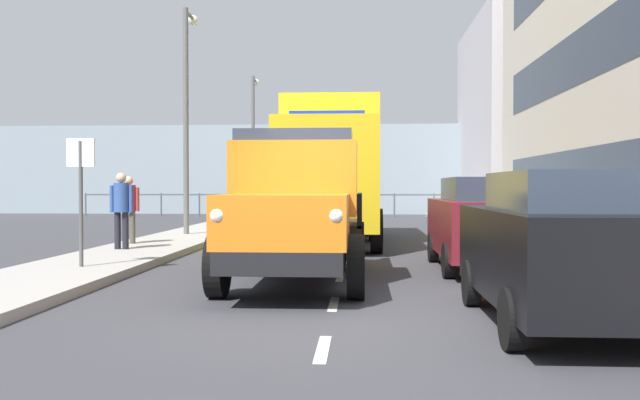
% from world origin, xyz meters
% --- Properties ---
extents(ground_plane, '(80.00, 80.00, 0.00)m').
position_xyz_m(ground_plane, '(0.00, -8.81, 0.00)').
color(ground_plane, '#38383D').
extents(sidewalk_left, '(2.16, 35.52, 0.15)m').
position_xyz_m(sidewalk_left, '(-4.70, -8.81, 0.07)').
color(sidewalk_left, '#9E9993').
rests_on(sidewalk_left, ground_plane).
extents(sidewalk_right, '(2.16, 35.52, 0.15)m').
position_xyz_m(sidewalk_right, '(4.70, -8.81, 0.07)').
color(sidewalk_right, '#9E9993').
rests_on(sidewalk_right, ground_plane).
extents(road_centreline_markings, '(0.12, 31.44, 0.01)m').
position_xyz_m(road_centreline_markings, '(0.00, -8.27, 0.00)').
color(road_centreline_markings, silver).
rests_on(road_centreline_markings, ground_plane).
extents(building_far_block, '(8.59, 10.23, 9.64)m').
position_xyz_m(building_far_block, '(-10.07, -25.45, 4.82)').
color(building_far_block, '#B7B2B7').
rests_on(building_far_block, ground_plane).
extents(sea_horizon, '(80.00, 0.80, 5.00)m').
position_xyz_m(sea_horizon, '(0.00, -29.57, 2.50)').
color(sea_horizon, '#84939E').
rests_on(sea_horizon, ground_plane).
extents(seawall_railing, '(28.08, 0.08, 1.20)m').
position_xyz_m(seawall_railing, '(-0.00, -25.97, 0.92)').
color(seawall_railing, '#4C5156').
rests_on(seawall_railing, ground_plane).
extents(truck_vintage_orange, '(2.17, 5.64, 2.43)m').
position_xyz_m(truck_vintage_orange, '(0.68, -2.17, 1.18)').
color(truck_vintage_orange, black).
rests_on(truck_vintage_orange, ground_plane).
extents(lorry_cargo_yellow, '(2.58, 8.20, 3.87)m').
position_xyz_m(lorry_cargo_yellow, '(0.44, -10.10, 2.08)').
color(lorry_cargo_yellow, gold).
rests_on(lorry_cargo_yellow, ground_plane).
extents(car_black_kerbside_near, '(1.91, 3.92, 1.72)m').
position_xyz_m(car_black_kerbside_near, '(-2.67, 0.79, 0.89)').
color(car_black_kerbside_near, black).
rests_on(car_black_kerbside_near, ground_plane).
extents(car_maroon_kerbside_1, '(1.84, 3.99, 1.72)m').
position_xyz_m(car_maroon_kerbside_1, '(-2.67, -4.29, 0.89)').
color(car_maroon_kerbside_1, maroon).
rests_on(car_maroon_kerbside_1, ground_plane).
extents(car_white_oppositeside_0, '(1.96, 3.92, 1.72)m').
position_xyz_m(car_white_oppositeside_0, '(2.67, -13.41, 0.90)').
color(car_white_oppositeside_0, white).
rests_on(car_white_oppositeside_0, ground_plane).
extents(pedestrian_with_bag, '(0.53, 0.34, 1.71)m').
position_xyz_m(pedestrian_with_bag, '(5.01, -6.39, 1.16)').
color(pedestrian_with_bag, black).
rests_on(pedestrian_with_bag, sidewalk_right).
extents(pedestrian_in_dark_coat, '(0.53, 0.34, 1.66)m').
position_xyz_m(pedestrian_in_dark_coat, '(5.35, -7.84, 1.12)').
color(pedestrian_in_dark_coat, '#4C473D').
rests_on(pedestrian_in_dark_coat, sidewalk_right).
extents(lamp_post_promenade, '(0.32, 1.14, 6.66)m').
position_xyz_m(lamp_post_promenade, '(4.81, -11.41, 4.10)').
color(lamp_post_promenade, '#59595B').
rests_on(lamp_post_promenade, sidewalk_right).
extents(lamp_post_far, '(0.32, 1.14, 6.42)m').
position_xyz_m(lamp_post_far, '(4.59, -22.31, 3.98)').
color(lamp_post_far, '#59595B').
rests_on(lamp_post_far, sidewalk_right).
extents(street_sign, '(0.50, 0.07, 2.25)m').
position_xyz_m(street_sign, '(4.54, -3.11, 1.68)').
color(street_sign, '#4C4C4C').
rests_on(street_sign, sidewalk_right).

